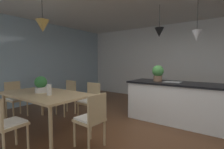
# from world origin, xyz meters

# --- Properties ---
(ground_plane) EXTENTS (10.00, 8.40, 0.04)m
(ground_plane) POSITION_xyz_m (0.00, 0.00, -0.02)
(ground_plane) COLOR brown
(wall_back_kitchen) EXTENTS (10.00, 0.12, 2.70)m
(wall_back_kitchen) POSITION_xyz_m (0.00, 3.26, 1.35)
(wall_back_kitchen) COLOR silver
(wall_back_kitchen) RESTS_ON ground_plane
(window_wall_left_glazing) EXTENTS (0.06, 8.40, 2.70)m
(window_wall_left_glazing) POSITION_xyz_m (-4.06, 0.00, 1.35)
(window_wall_left_glazing) COLOR #9EB7C6
(window_wall_left_glazing) RESTS_ON ground_plane
(dining_table) EXTENTS (1.84, 1.04, 0.73)m
(dining_table) POSITION_xyz_m (-1.89, -0.93, 0.67)
(dining_table) COLOR tan
(dining_table) RESTS_ON ground_plane
(chair_far_left) EXTENTS (0.41, 0.41, 0.87)m
(chair_far_left) POSITION_xyz_m (-2.30, -0.04, 0.47)
(chair_far_left) COLOR tan
(chair_far_left) RESTS_ON ground_plane
(chair_far_right) EXTENTS (0.41, 0.41, 0.87)m
(chair_far_right) POSITION_xyz_m (-1.47, -0.04, 0.47)
(chair_far_right) COLOR tan
(chair_far_right) RESTS_ON ground_plane
(chair_near_right) EXTENTS (0.42, 0.42, 0.87)m
(chair_near_right) POSITION_xyz_m (-1.47, -1.82, 0.47)
(chair_near_right) COLOR tan
(chair_near_right) RESTS_ON ground_plane
(chair_window_end) EXTENTS (0.42, 0.42, 0.87)m
(chair_window_end) POSITION_xyz_m (-3.18, -0.94, 0.47)
(chair_window_end) COLOR tan
(chair_window_end) RESTS_ON ground_plane
(chair_kitchen_end) EXTENTS (0.43, 0.43, 0.87)m
(chair_kitchen_end) POSITION_xyz_m (-0.60, -0.94, 0.47)
(chair_kitchen_end) COLOR tan
(chair_kitchen_end) RESTS_ON ground_plane
(kitchen_island) EXTENTS (2.07, 0.86, 0.91)m
(kitchen_island) POSITION_xyz_m (0.15, 1.04, 0.46)
(kitchen_island) COLOR white
(kitchen_island) RESTS_ON ground_plane
(pendant_over_table) EXTENTS (0.25, 0.25, 0.78)m
(pendant_over_table) POSITION_xyz_m (-1.70, -1.05, 2.03)
(pendant_over_table) COLOR black
(pendant_over_island_main) EXTENTS (0.22, 0.22, 0.75)m
(pendant_over_island_main) POSITION_xyz_m (-0.25, 1.04, 2.06)
(pendant_over_island_main) COLOR black
(pendant_over_island_aux) EXTENTS (0.19, 0.19, 0.91)m
(pendant_over_island_aux) POSITION_xyz_m (0.56, 1.04, 1.91)
(pendant_over_island_aux) COLOR black
(potted_plant_on_island) EXTENTS (0.27, 0.27, 0.38)m
(potted_plant_on_island) POSITION_xyz_m (-0.26, 1.04, 1.11)
(potted_plant_on_island) COLOR #8C664C
(potted_plant_on_island) RESTS_ON kitchen_island
(potted_plant_on_table) EXTENTS (0.25, 0.25, 0.34)m
(potted_plant_on_table) POSITION_xyz_m (-2.00, -0.94, 0.90)
(potted_plant_on_table) COLOR beige
(potted_plant_on_table) RESTS_ON dining_table
(vase_on_dining_table) EXTENTS (0.09, 0.09, 0.20)m
(vase_on_dining_table) POSITION_xyz_m (-1.61, -1.01, 0.84)
(vase_on_dining_table) COLOR silver
(vase_on_dining_table) RESTS_ON dining_table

